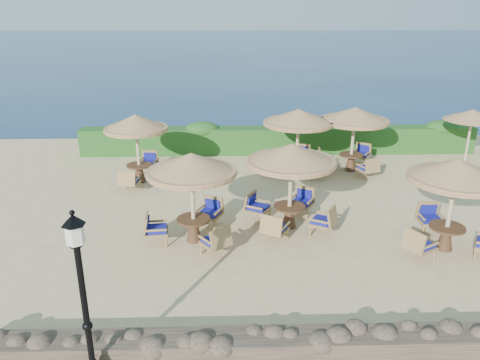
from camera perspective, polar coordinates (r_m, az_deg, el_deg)
The scene contains 12 objects.
ground at distance 15.15m, azimuth 7.50°, elevation -4.68°, with size 120.00×120.00×0.00m, color #D6BC87.
sea at distance 83.83m, azimuth -0.01°, elevation 15.98°, with size 160.00×160.00×0.00m, color #0C254F.
hedge at distance 21.66m, azimuth 4.70°, elevation 4.84°, with size 18.00×0.90×1.20m, color #1A4716.
stone_wall at distance 9.86m, azimuth 13.30°, elevation -18.82°, with size 15.00×0.65×0.44m, color brown.
lamp_post at distance 8.64m, azimuth -18.36°, elevation -14.67°, with size 0.44×0.44×3.31m.
extra_parasol at distance 21.73m, azimuth 26.50°, elevation 7.09°, with size 2.30×2.30×2.41m.
cafe_set_0 at distance 12.99m, azimuth -5.87°, elevation -0.12°, with size 2.70×2.76×2.65m.
cafe_set_1 at distance 13.87m, azimuth 6.23°, elevation 0.96°, with size 2.78×2.78×2.65m.
cafe_set_2 at distance 13.69m, azimuth 24.63°, elevation -0.86°, with size 2.77×2.67×2.65m.
cafe_set_3 at distance 17.95m, azimuth -12.49°, elevation 5.52°, with size 2.39×2.88×2.65m.
cafe_set_4 at distance 18.62m, azimuth 7.10°, elevation 6.34°, with size 2.83×2.83×2.65m.
cafe_set_5 at distance 19.39m, azimuth 13.72°, elevation 6.46°, with size 2.82×2.81×2.65m.
Camera 1 is at (-2.36, -13.55, 6.36)m, focal length 35.00 mm.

